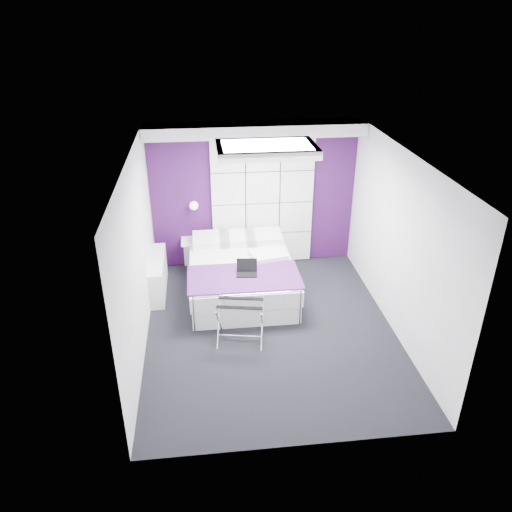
{
  "coord_description": "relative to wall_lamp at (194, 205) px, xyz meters",
  "views": [
    {
      "loc": [
        -0.91,
        -6.03,
        4.32
      ],
      "look_at": [
        -0.17,
        0.35,
        1.05
      ],
      "focal_mm": 35.0,
      "sensor_mm": 36.0,
      "label": 1
    }
  ],
  "objects": [
    {
      "name": "floor",
      "position": [
        1.05,
        -2.06,
        -1.22
      ],
      "size": [
        4.4,
        4.4,
        0.0
      ],
      "primitive_type": "plane",
      "color": "black",
      "rests_on": "ground"
    },
    {
      "name": "ceiling",
      "position": [
        1.05,
        -2.06,
        1.38
      ],
      "size": [
        4.4,
        4.4,
        0.0
      ],
      "primitive_type": "plane",
      "rotation": [
        3.14,
        0.0,
        0.0
      ],
      "color": "white",
      "rests_on": "wall_back"
    },
    {
      "name": "wall_back",
      "position": [
        1.05,
        0.14,
        0.08
      ],
      "size": [
        3.6,
        0.0,
        3.6
      ],
      "primitive_type": "plane",
      "rotation": [
        1.57,
        0.0,
        0.0
      ],
      "color": "silver",
      "rests_on": "floor"
    },
    {
      "name": "wall_left",
      "position": [
        -0.75,
        -2.06,
        0.08
      ],
      "size": [
        0.0,
        4.4,
        4.4
      ],
      "primitive_type": "plane",
      "rotation": [
        1.57,
        0.0,
        1.57
      ],
      "color": "silver",
      "rests_on": "floor"
    },
    {
      "name": "wall_right",
      "position": [
        2.85,
        -2.06,
        0.08
      ],
      "size": [
        0.0,
        4.4,
        4.4
      ],
      "primitive_type": "plane",
      "rotation": [
        1.57,
        0.0,
        -1.57
      ],
      "color": "silver",
      "rests_on": "floor"
    },
    {
      "name": "accent_wall",
      "position": [
        1.05,
        0.13,
        0.08
      ],
      "size": [
        3.58,
        0.02,
        2.58
      ],
      "primitive_type": "cube",
      "color": "#360F41",
      "rests_on": "wall_back"
    },
    {
      "name": "soffit",
      "position": [
        1.05,
        -0.11,
        1.28
      ],
      "size": [
        3.58,
        0.5,
        0.2
      ],
      "primitive_type": "cube",
      "color": "white",
      "rests_on": "wall_back"
    },
    {
      "name": "headboard",
      "position": [
        1.2,
        0.08,
        -0.05
      ],
      "size": [
        1.8,
        0.08,
        2.3
      ],
      "primitive_type": null,
      "color": "white",
      "rests_on": "wall_back"
    },
    {
      "name": "skylight",
      "position": [
        1.05,
        -1.46,
        1.33
      ],
      "size": [
        1.36,
        0.86,
        0.12
      ],
      "primitive_type": null,
      "color": "white",
      "rests_on": "ceiling"
    },
    {
      "name": "wall_lamp",
      "position": [
        0.0,
        0.0,
        0.0
      ],
      "size": [
        0.15,
        0.15,
        0.15
      ],
      "primitive_type": "sphere",
      "color": "white",
      "rests_on": "wall_back"
    },
    {
      "name": "radiator",
      "position": [
        -0.64,
        -0.76,
        -0.92
      ],
      "size": [
        0.22,
        1.2,
        0.6
      ],
      "primitive_type": "cube",
      "color": "white",
      "rests_on": "floor"
    },
    {
      "name": "bed",
      "position": [
        0.72,
        -0.96,
        -0.91
      ],
      "size": [
        1.72,
        2.08,
        0.73
      ],
      "color": "white",
      "rests_on": "floor"
    },
    {
      "name": "nightstand",
      "position": [
        -0.03,
        -0.04,
        -0.67
      ],
      "size": [
        0.45,
        0.35,
        0.05
      ],
      "primitive_type": "cube",
      "color": "white",
      "rests_on": "wall_back"
    },
    {
      "name": "luggage_rack",
      "position": [
        0.59,
        -2.28,
        -0.91
      ],
      "size": [
        0.63,
        0.47,
        0.63
      ],
      "rotation": [
        0.0,
        0.0,
        -0.19
      ],
      "color": "silver",
      "rests_on": "floor"
    },
    {
      "name": "laptop",
      "position": [
        0.77,
        -1.38,
        -0.58
      ],
      "size": [
        0.32,
        0.23,
        0.23
      ],
      "rotation": [
        0.0,
        0.0,
        -0.1
      ],
      "color": "black",
      "rests_on": "bed"
    }
  ]
}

